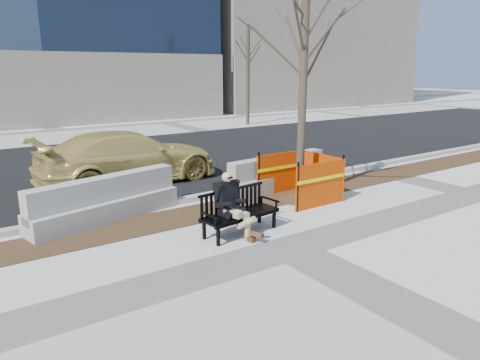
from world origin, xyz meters
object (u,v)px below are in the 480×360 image
(seated_man, at_px, (230,235))
(tree_fence, at_px, (299,199))
(bench, at_px, (240,233))
(jersey_barrier_left, at_px, (107,220))
(jersey_barrier_right, at_px, (277,189))
(sedan, at_px, (131,183))

(seated_man, xyz_separation_m, tree_fence, (2.73, 1.08, 0.00))
(bench, height_order, jersey_barrier_left, jersey_barrier_left)
(bench, distance_m, jersey_barrier_right, 3.44)
(bench, height_order, tree_fence, tree_fence)
(seated_man, xyz_separation_m, jersey_barrier_left, (-1.69, 2.25, 0.00))
(bench, distance_m, jersey_barrier_left, 2.97)
(seated_man, height_order, jersey_barrier_right, seated_man)
(seated_man, height_order, sedan, sedan)
(bench, bearing_deg, seated_man, 168.51)
(jersey_barrier_right, bearing_deg, jersey_barrier_left, 172.92)
(sedan, relative_size, jersey_barrier_right, 1.59)
(jersey_barrier_right, bearing_deg, tree_fence, -104.69)
(bench, bearing_deg, jersey_barrier_left, 123.53)
(tree_fence, bearing_deg, seated_man, -158.41)
(sedan, height_order, jersey_barrier_left, sedan)
(bench, relative_size, jersey_barrier_right, 0.52)
(jersey_barrier_right, bearing_deg, seated_man, -149.22)
(sedan, relative_size, jersey_barrier_left, 1.52)
(bench, relative_size, tree_fence, 0.29)
(bench, height_order, sedan, sedan)
(jersey_barrier_left, xyz_separation_m, jersey_barrier_right, (4.58, -0.11, 0.00))
(jersey_barrier_left, bearing_deg, seated_man, -66.34)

